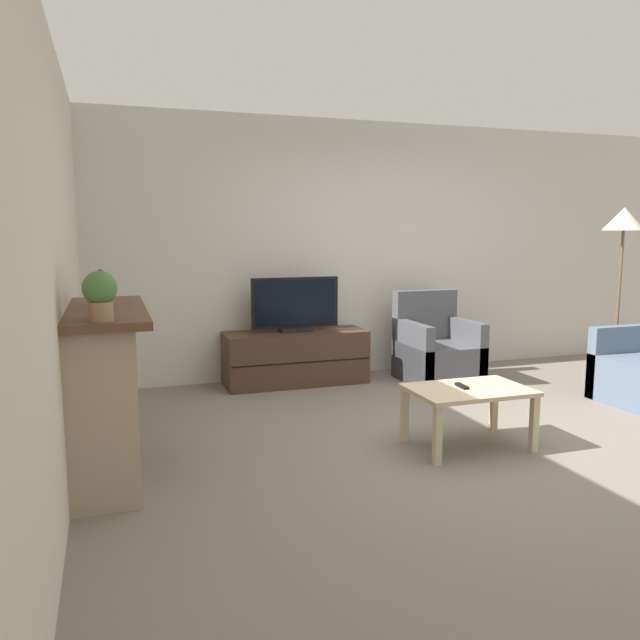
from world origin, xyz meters
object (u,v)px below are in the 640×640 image
Objects in this scene: floor_lamp at (624,228)px; fireplace at (104,390)px; remote at (462,386)px; tv at (295,306)px; coffee_table at (469,396)px; potted_plant at (100,293)px; mantel_vase_centre_left at (101,291)px; mantel_clock at (102,294)px; tv_stand at (296,358)px; armchair at (436,353)px; mantel_vase_left at (101,299)px.

fireplace is at bearing -171.43° from floor_lamp.
floor_lamp is at bearing 27.12° from remote.
tv is 1.07× the size of coffee_table.
coffee_table is at bearing -73.74° from tv.
potted_plant is 0.32× the size of coffee_table.
potted_plant is 2.61m from coffee_table.
coffee_table is at bearing -5.35° from mantel_vase_centre_left.
tv_stand is (1.81, 1.72, -0.88)m from mantel_clock.
potted_plant is 0.15× the size of floor_lamp.
fireplace is 0.62m from mantel_clock.
tv is 0.98× the size of armchair.
potted_plant is at bearing -164.47° from floor_lamp.
floor_lamp is at bearing 6.93° from mantel_clock.
potted_plant is (0.00, -0.50, 0.03)m from mantel_vase_centre_left.
fireplace reaches higher than armchair.
tv_stand is at bearing 106.24° from coffee_table.
fireplace is 4.97m from floor_lamp.
floor_lamp reaches higher than mantel_vase_centre_left.
armchair is 6.06× the size of remote.
armchair is at bearing 26.67° from mantel_vase_centre_left.
potted_plant is at bearing -126.20° from tv_stand.
tv_stand is at bearing 45.61° from fireplace.
tv_stand reaches higher than remote.
floor_lamp is at bearing 15.53° from potted_plant.
mantel_vase_left is 1.50× the size of remote.
coffee_table is at bearing -7.77° from fireplace.
fireplace reaches higher than remote.
potted_plant reaches higher than mantel_vase_left.
mantel_vase_left reaches higher than tv_stand.
potted_plant is at bearing -173.72° from coffee_table.
tv is 3.29m from floor_lamp.
mantel_vase_centre_left is 0.30× the size of coffee_table.
mantel_vase_left is at bearing -87.76° from fireplace.
mantel_vase_centre_left is 3.72m from armchair.
mantel_clock is at bearing 89.92° from mantel_vase_left.
tv_stand is at bearing 53.80° from potted_plant.
fireplace is 1.58× the size of tv.
fireplace is 5.72× the size of mantel_vase_centre_left.
mantel_vase_centre_left is 0.27× the size of armchair.
fireplace is at bearing -97.00° from mantel_clock.
fireplace is 0.91m from potted_plant.
mantel_vase_centre_left reaches higher than tv_stand.
mantel_vase_left reaches higher than tv.
mantel_vase_left is 2.95m from tv.
potted_plant is 0.19× the size of tv_stand.
coffee_table is at bearing -34.93° from remote.
mantel_clock reaches higher than remote.
armchair is (3.23, 1.37, -0.85)m from mantel_clock.
mantel_clock reaches higher than tv.
potted_plant reaches higher than tv_stand.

